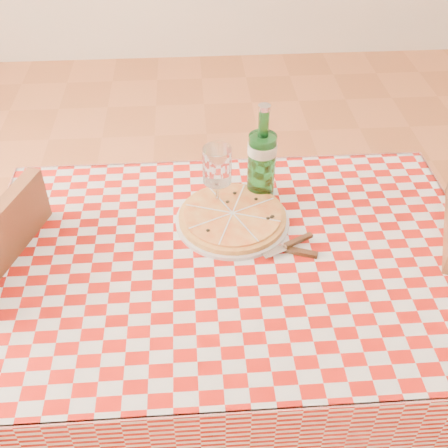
% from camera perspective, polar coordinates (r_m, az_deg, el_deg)
% --- Properties ---
extents(dining_table, '(1.20, 0.80, 0.75)m').
position_cam_1_polar(dining_table, '(1.53, 0.91, -5.96)').
color(dining_table, brown).
rests_on(dining_table, ground).
extents(tablecloth, '(1.30, 0.90, 0.01)m').
position_cam_1_polar(tablecloth, '(1.46, 0.94, -3.39)').
color(tablecloth, '#971009').
rests_on(tablecloth, dining_table).
extents(pizza_plate, '(0.40, 0.40, 0.04)m').
position_cam_1_polar(pizza_plate, '(1.55, 0.86, 0.78)').
color(pizza_plate, '#C38141').
rests_on(pizza_plate, tablecloth).
extents(water_bottle, '(0.09, 0.09, 0.30)m').
position_cam_1_polar(water_bottle, '(1.58, 3.89, 7.21)').
color(water_bottle, '#186123').
rests_on(water_bottle, tablecloth).
extents(wine_glass, '(0.08, 0.08, 0.20)m').
position_cam_1_polar(wine_glass, '(1.55, -0.69, 4.50)').
color(wine_glass, white).
rests_on(wine_glass, tablecloth).
extents(cutlery, '(0.24, 0.21, 0.02)m').
position_cam_1_polar(cutlery, '(1.48, 6.21, -2.38)').
color(cutlery, silver).
rests_on(cutlery, tablecloth).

